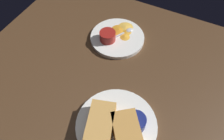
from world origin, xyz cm
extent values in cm
cube|color=#4C331E|center=(0.00, 0.00, -1.50)|extent=(110.00, 110.00, 3.00)
cylinder|color=white|center=(-6.69, -7.94, 0.80)|extent=(25.57, 25.57, 1.60)
cube|color=tan|center=(-9.49, -3.96, 4.00)|extent=(14.66, 11.08, 4.80)
cube|color=#DB938E|center=(-9.49, -3.96, 4.00)|extent=(14.73, 10.58, 0.80)
cube|color=#C68C42|center=(-8.74, -12.34, 4.00)|extent=(14.95, 13.91, 4.80)
cube|color=#DB938E|center=(-8.74, -12.34, 4.00)|extent=(14.79, 13.58, 0.80)
cylinder|color=navy|center=(-4.16, -13.10, 3.51)|extent=(6.48, 6.48, 3.82)
cylinder|color=black|center=(-4.16, -13.10, 5.02)|extent=(5.31, 5.31, 0.60)
cube|color=silver|center=(-7.25, -4.13, 1.85)|extent=(2.55, 5.46, 0.40)
ellipsoid|color=silver|center=(-5.46, -9.33, 2.00)|extent=(3.12, 3.74, 0.80)
cylinder|color=white|center=(27.72, 8.40, 0.80)|extent=(22.15, 22.15, 1.60)
cylinder|color=maroon|center=(24.40, 11.16, 3.55)|extent=(6.44, 6.44, 3.89)
cylinder|color=olive|center=(24.40, 11.16, 5.09)|extent=(5.28, 5.28, 0.60)
cube|color=silver|center=(28.21, 8.11, 1.85)|extent=(5.15, 3.48, 0.40)
ellipsoid|color=silver|center=(32.95, 5.32, 2.00)|extent=(3.87, 3.52, 0.80)
cone|color=gold|center=(34.01, 7.65, 1.90)|extent=(8.78, 8.78, 0.60)
cone|color=gold|center=(31.74, 6.22, 1.90)|extent=(5.66, 5.66, 0.60)
cone|color=gold|center=(28.77, 5.47, 1.90)|extent=(4.95, 4.95, 0.60)
cone|color=orange|center=(31.20, 9.42, 1.90)|extent=(7.83, 7.83, 0.60)
camera|label=1|loc=(-32.35, -19.25, 68.28)|focal=36.32mm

